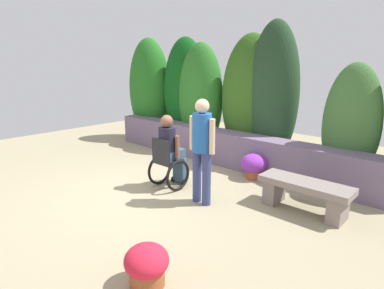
% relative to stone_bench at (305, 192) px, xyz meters
% --- Properties ---
extents(ground_plane, '(12.51, 12.51, 0.00)m').
position_rel_stone_bench_xyz_m(ground_plane, '(-2.30, -1.07, -0.32)').
color(ground_plane, tan).
extents(stone_retaining_wall, '(6.79, 0.50, 0.74)m').
position_rel_stone_bench_xyz_m(stone_retaining_wall, '(-2.30, 1.11, 0.05)').
color(stone_retaining_wall, slate).
rests_on(stone_retaining_wall, ground).
extents(hedge_backdrop, '(7.98, 1.18, 3.06)m').
position_rel_stone_bench_xyz_m(hedge_backdrop, '(-2.53, 1.73, 1.09)').
color(hedge_backdrop, '#246A20').
rests_on(hedge_backdrop, ground).
extents(stone_bench, '(1.36, 0.47, 0.48)m').
position_rel_stone_bench_xyz_m(stone_bench, '(0.00, 0.00, 0.00)').
color(stone_bench, gray).
rests_on(stone_bench, ground).
extents(person_in_wheelchair, '(0.53, 0.66, 1.33)m').
position_rel_stone_bench_xyz_m(person_in_wheelchair, '(-2.22, -0.68, 0.31)').
color(person_in_wheelchair, black).
rests_on(person_in_wheelchair, ground).
extents(person_standing_companion, '(0.49, 0.30, 1.68)m').
position_rel_stone_bench_xyz_m(person_standing_companion, '(-1.34, -0.82, 0.65)').
color(person_standing_companion, navy).
rests_on(person_standing_companion, ground).
extents(flower_pot_purple_near, '(0.50, 0.50, 0.50)m').
position_rel_stone_bench_xyz_m(flower_pot_purple_near, '(-1.33, 0.72, -0.04)').
color(flower_pot_purple_near, '#A9542E').
rests_on(flower_pot_purple_near, ground).
extents(flower_pot_terracotta_by_wall, '(0.46, 0.46, 0.44)m').
position_rel_stone_bench_xyz_m(flower_pot_terracotta_by_wall, '(-0.45, -2.69, -0.09)').
color(flower_pot_terracotta_by_wall, brown).
rests_on(flower_pot_terracotta_by_wall, ground).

